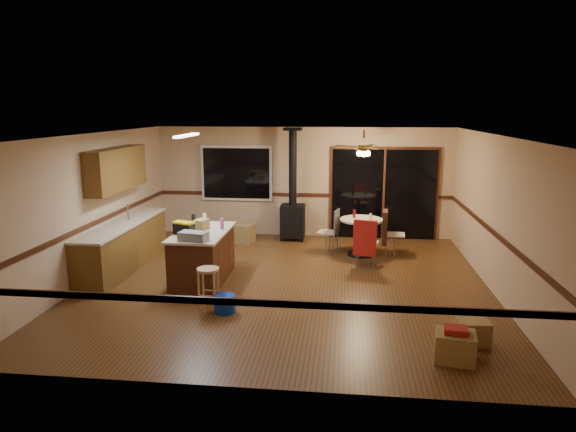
# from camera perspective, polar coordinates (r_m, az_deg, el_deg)

# --- Properties ---
(floor) EXTENTS (7.00, 7.00, 0.00)m
(floor) POSITION_cam_1_polar(r_m,az_deg,el_deg) (9.16, -0.21, -7.44)
(floor) COLOR #4D2E15
(floor) RESTS_ON ground
(ceiling) EXTENTS (7.00, 7.00, 0.00)m
(ceiling) POSITION_cam_1_polar(r_m,az_deg,el_deg) (8.65, -0.23, 9.02)
(ceiling) COLOR silver
(ceiling) RESTS_ON ground
(wall_back) EXTENTS (7.00, 0.00, 7.00)m
(wall_back) POSITION_cam_1_polar(r_m,az_deg,el_deg) (12.25, 1.68, 3.77)
(wall_back) COLOR tan
(wall_back) RESTS_ON ground
(wall_front) EXTENTS (7.00, 0.00, 7.00)m
(wall_front) POSITION_cam_1_polar(r_m,az_deg,el_deg) (5.46, -4.51, -6.68)
(wall_front) COLOR tan
(wall_front) RESTS_ON ground
(wall_left) EXTENTS (0.00, 7.00, 7.00)m
(wall_left) POSITION_cam_1_polar(r_m,az_deg,el_deg) (9.85, -20.90, 0.97)
(wall_left) COLOR tan
(wall_left) RESTS_ON ground
(wall_right) EXTENTS (0.00, 7.00, 7.00)m
(wall_right) POSITION_cam_1_polar(r_m,az_deg,el_deg) (9.11, 22.23, 0.02)
(wall_right) COLOR tan
(wall_right) RESTS_ON ground
(chair_rail) EXTENTS (7.00, 7.00, 0.08)m
(chair_rail) POSITION_cam_1_polar(r_m,az_deg,el_deg) (8.88, -0.22, -1.35)
(chair_rail) COLOR #3B1B0E
(chair_rail) RESTS_ON ground
(window) EXTENTS (1.72, 0.10, 1.32)m
(window) POSITION_cam_1_polar(r_m,az_deg,el_deg) (12.41, -5.74, 4.75)
(window) COLOR black
(window) RESTS_ON ground
(sliding_door) EXTENTS (2.52, 0.10, 2.10)m
(sliding_door) POSITION_cam_1_polar(r_m,az_deg,el_deg) (12.23, 10.57, 2.37)
(sliding_door) COLOR black
(sliding_door) RESTS_ON ground
(lower_cabinets) EXTENTS (0.60, 3.00, 0.86)m
(lower_cabinets) POSITION_cam_1_polar(r_m,az_deg,el_deg) (10.34, -17.81, -3.26)
(lower_cabinets) COLOR brown
(lower_cabinets) RESTS_ON ground
(countertop) EXTENTS (0.64, 3.04, 0.04)m
(countertop) POSITION_cam_1_polar(r_m,az_deg,el_deg) (10.24, -17.97, -0.83)
(countertop) COLOR #C3B598
(countertop) RESTS_ON lower_cabinets
(upper_cabinets) EXTENTS (0.35, 2.00, 0.80)m
(upper_cabinets) POSITION_cam_1_polar(r_m,az_deg,el_deg) (10.30, -18.51, 4.97)
(upper_cabinets) COLOR brown
(upper_cabinets) RESTS_ON ground
(kitchen_island) EXTENTS (0.88, 1.68, 0.90)m
(kitchen_island) POSITION_cam_1_polar(r_m,az_deg,el_deg) (9.31, -9.45, -4.37)
(kitchen_island) COLOR #401E10
(kitchen_island) RESTS_ON ground
(wood_stove) EXTENTS (0.55, 0.50, 2.52)m
(wood_stove) POSITION_cam_1_polar(r_m,az_deg,el_deg) (11.92, 0.53, 0.76)
(wood_stove) COLOR black
(wood_stove) RESTS_ON ground
(ceiling_fan) EXTENTS (0.24, 0.24, 0.55)m
(ceiling_fan) POSITION_cam_1_polar(r_m,az_deg,el_deg) (10.54, 8.41, 7.31)
(ceiling_fan) COLOR brown
(ceiling_fan) RESTS_ON ceiling
(fluorescent_strip) EXTENTS (0.10, 1.20, 0.04)m
(fluorescent_strip) POSITION_cam_1_polar(r_m,az_deg,el_deg) (9.33, -11.19, 8.77)
(fluorescent_strip) COLOR white
(fluorescent_strip) RESTS_ON ceiling
(toolbox_grey) EXTENTS (0.50, 0.34, 0.14)m
(toolbox_grey) POSITION_cam_1_polar(r_m,az_deg,el_deg) (8.58, -10.47, -2.21)
(toolbox_grey) COLOR slate
(toolbox_grey) RESTS_ON kitchen_island
(toolbox_black) EXTENTS (0.38, 0.27, 0.19)m
(toolbox_black) POSITION_cam_1_polar(r_m,az_deg,el_deg) (9.03, -11.49, -1.40)
(toolbox_black) COLOR black
(toolbox_black) RESTS_ON kitchen_island
(toolbox_yellow_lid) EXTENTS (0.41, 0.30, 0.03)m
(toolbox_yellow_lid) POSITION_cam_1_polar(r_m,az_deg,el_deg) (9.00, -11.52, -0.73)
(toolbox_yellow_lid) COLOR gold
(toolbox_yellow_lid) RESTS_ON toolbox_black
(box_on_island) EXTENTS (0.26, 0.31, 0.18)m
(box_on_island) POSITION_cam_1_polar(r_m,az_deg,el_deg) (9.34, -9.60, -0.92)
(box_on_island) COLOR olive
(box_on_island) RESTS_ON kitchen_island
(bottle_dark) EXTENTS (0.08, 0.08, 0.26)m
(bottle_dark) POSITION_cam_1_polar(r_m,az_deg,el_deg) (9.46, -10.44, -0.54)
(bottle_dark) COLOR black
(bottle_dark) RESTS_ON kitchen_island
(bottle_pink) EXTENTS (0.08, 0.08, 0.20)m
(bottle_pink) POSITION_cam_1_polar(r_m,az_deg,el_deg) (9.27, -7.34, -0.86)
(bottle_pink) COLOR #D84C8C
(bottle_pink) RESTS_ON kitchen_island
(bottle_white) EXTENTS (0.07, 0.07, 0.20)m
(bottle_white) POSITION_cam_1_polar(r_m,az_deg,el_deg) (9.75, -9.27, -0.30)
(bottle_white) COLOR white
(bottle_white) RESTS_ON kitchen_island
(bar_stool) EXTENTS (0.42, 0.42, 0.63)m
(bar_stool) POSITION_cam_1_polar(r_m,az_deg,el_deg) (8.11, -8.83, -7.87)
(bar_stool) COLOR tan
(bar_stool) RESTS_ON floor
(blue_bucket) EXTENTS (0.42, 0.42, 0.27)m
(blue_bucket) POSITION_cam_1_polar(r_m,az_deg,el_deg) (7.93, -7.05, -9.64)
(blue_bucket) COLOR #0B2DA0
(blue_bucket) RESTS_ON floor
(dining_table) EXTENTS (0.89, 0.89, 0.78)m
(dining_table) POSITION_cam_1_polar(r_m,az_deg,el_deg) (10.81, 8.14, -1.61)
(dining_table) COLOR black
(dining_table) RESTS_ON ground
(glass_red) EXTENTS (0.08, 0.08, 0.17)m
(glass_red) POSITION_cam_1_polar(r_m,az_deg,el_deg) (10.83, 7.38, 0.25)
(glass_red) COLOR #590C14
(glass_red) RESTS_ON dining_table
(glass_cream) EXTENTS (0.06, 0.06, 0.13)m
(glass_cream) POSITION_cam_1_polar(r_m,az_deg,el_deg) (10.70, 9.16, -0.06)
(glass_cream) COLOR beige
(glass_cream) RESTS_ON dining_table
(chair_left) EXTENTS (0.49, 0.48, 0.51)m
(chair_left) POSITION_cam_1_polar(r_m,az_deg,el_deg) (10.86, 4.99, -1.14)
(chair_left) COLOR tan
(chair_left) RESTS_ON ground
(chair_near) EXTENTS (0.53, 0.55, 0.70)m
(chair_near) POSITION_cam_1_polar(r_m,az_deg,el_deg) (9.94, 8.58, -2.42)
(chair_near) COLOR tan
(chair_near) RESTS_ON ground
(chair_right) EXTENTS (0.49, 0.46, 0.70)m
(chair_right) POSITION_cam_1_polar(r_m,az_deg,el_deg) (10.88, 10.87, -1.25)
(chair_right) COLOR tan
(chair_right) RESTS_ON ground
(box_under_window) EXTENTS (0.62, 0.55, 0.42)m
(box_under_window) POSITION_cam_1_polar(r_m,az_deg,el_deg) (11.86, -5.17, -1.91)
(box_under_window) COLOR olive
(box_under_window) RESTS_ON floor
(box_corner_a) EXTENTS (0.53, 0.47, 0.36)m
(box_corner_a) POSITION_cam_1_polar(r_m,az_deg,el_deg) (6.78, 18.05, -13.64)
(box_corner_a) COLOR olive
(box_corner_a) RESTS_ON floor
(box_corner_b) EXTENTS (0.43, 0.38, 0.32)m
(box_corner_b) POSITION_cam_1_polar(r_m,az_deg,el_deg) (7.31, 19.83, -12.00)
(box_corner_b) COLOR olive
(box_corner_b) RESTS_ON floor
(box_small_red) EXTENTS (0.31, 0.27, 0.07)m
(box_small_red) POSITION_cam_1_polar(r_m,az_deg,el_deg) (6.69, 18.17, -11.96)
(box_small_red) COLOR maroon
(box_small_red) RESTS_ON box_corner_a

